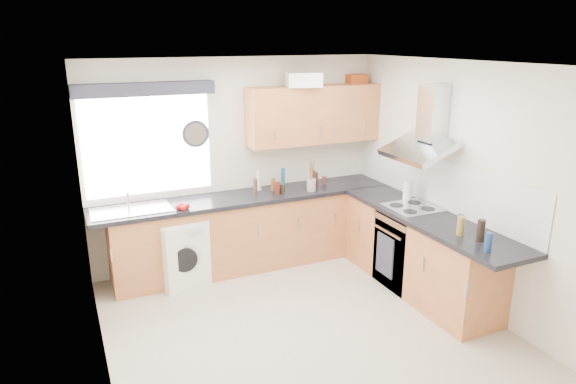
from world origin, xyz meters
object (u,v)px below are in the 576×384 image
extractor_hood (425,130)px  upper_cabinets (314,114)px  oven (409,249)px  washing_machine (180,251)px

extractor_hood → upper_cabinets: bearing=116.1°
oven → washing_machine: size_ratio=1.11×
upper_cabinets → washing_machine: size_ratio=2.23×
oven → extractor_hood: size_ratio=1.09×
oven → upper_cabinets: bearing=112.5°
extractor_hood → washing_machine: bearing=155.9°
washing_machine → extractor_hood: bearing=-37.0°
upper_cabinets → washing_machine: bearing=-172.9°
oven → washing_machine: (-2.35, 1.10, -0.04)m
oven → washing_machine: oven is taller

